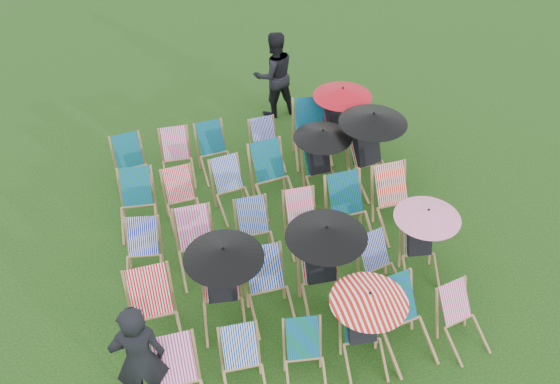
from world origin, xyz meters
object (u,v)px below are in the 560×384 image
object	(u,v)px
deckchair_5	(464,321)
person_rear	(274,75)
deckchair_29	(340,119)
person_left	(139,358)

from	to	relation	value
deckchair_5	person_rear	size ratio (longest dim) A/B	0.47
deckchair_29	person_left	distance (m)	6.09
person_left	person_rear	size ratio (longest dim) A/B	0.99
deckchair_29	person_left	xyz separation A→B (m)	(-4.21, -4.39, 0.20)
deckchair_29	person_rear	bearing A→B (deg)	118.25
deckchair_5	deckchair_29	bearing A→B (deg)	79.43
deckchair_5	person_rear	distance (m)	6.35
deckchair_29	person_left	size ratio (longest dim) A/B	0.73
deckchair_5	deckchair_29	xyz separation A→B (m)	(-0.01, 4.67, 0.27)
deckchair_29	person_rear	distance (m)	1.81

